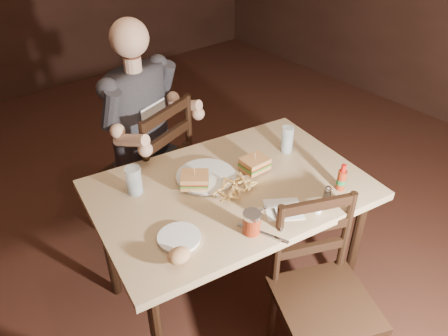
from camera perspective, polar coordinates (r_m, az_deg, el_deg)
room_shell at (r=1.63m, az=0.89°, el=12.50°), size 7.00×7.00×7.00m
main_table at (r=2.11m, az=0.86°, el=-4.08°), size 1.39×1.03×0.77m
chair_far at (r=2.67m, az=-10.28°, el=-0.68°), size 0.59×0.62×0.99m
chair_near at (r=2.05m, az=13.07°, el=-16.87°), size 0.55×0.57×0.88m
diner at (r=2.40m, az=-10.58°, el=8.14°), size 0.63×0.56×0.91m
dinner_plate at (r=2.11m, az=-2.37°, el=-1.21°), size 0.32×0.32×0.02m
sandwich_left at (r=2.02m, az=-3.86°, el=-1.04°), size 0.16×0.16×0.11m
sandwich_right at (r=2.13m, az=4.05°, el=1.06°), size 0.13×0.11×0.11m
fries_pile at (r=2.01m, az=1.24°, el=-2.43°), size 0.26×0.20×0.04m
ketchup_dollop at (r=2.17m, az=4.41°, el=0.22°), size 0.05×0.05×0.01m
glass_left at (r=2.03m, az=-11.69°, el=-1.60°), size 0.08×0.08×0.13m
glass_right at (r=2.30m, az=8.25°, el=3.71°), size 0.07×0.07×0.14m
hot_sauce at (r=2.08m, az=15.15°, el=-1.14°), size 0.05×0.05×0.14m
salt_shaker at (r=1.94m, az=12.21°, el=-4.91°), size 0.04×0.04×0.06m
pepper_shaker at (r=2.03m, az=13.39°, el=-3.19°), size 0.04×0.04×0.06m
syrup_dispenser at (r=1.80m, az=3.65°, el=-7.14°), size 0.09×0.09×0.10m
napkin at (r=1.95m, az=7.76°, el=-5.36°), size 0.22×0.21×0.00m
knife at (r=1.82m, az=5.07°, el=-8.46°), size 0.10×0.22×0.01m
fork at (r=1.89m, az=7.02°, el=-6.73°), size 0.08×0.13×0.00m
side_plate at (r=1.80m, az=-5.88°, el=-9.15°), size 0.20×0.20×0.01m
bread_roll at (r=1.68m, az=-5.91°, el=-11.30°), size 0.10×0.09×0.06m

